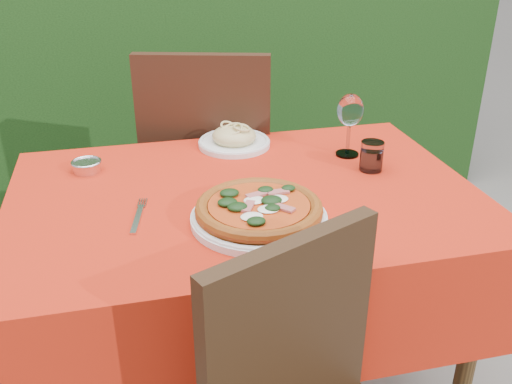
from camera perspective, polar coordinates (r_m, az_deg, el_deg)
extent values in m
cube|color=black|center=(2.99, -7.74, 13.80)|extent=(3.20, 0.55, 1.60)
cube|color=#493217|center=(1.56, -1.14, -0.87)|extent=(1.20, 0.80, 0.04)
cylinder|color=#493217|center=(1.70, 20.42, -15.20)|extent=(0.05, 0.05, 0.70)
cylinder|color=#493217|center=(2.03, -18.42, -7.51)|extent=(0.05, 0.05, 0.70)
cylinder|color=#493217|center=(2.18, 11.01, -4.06)|extent=(0.05, 0.05, 0.70)
cube|color=red|center=(1.63, -1.10, -5.02)|extent=(1.26, 0.86, 0.32)
cube|color=black|center=(1.16, 3.41, -14.43)|extent=(0.39, 0.20, 0.45)
cube|color=black|center=(2.28, -4.37, 1.79)|extent=(0.57, 0.57, 0.04)
cube|color=black|center=(1.98, -5.27, 6.50)|extent=(0.45, 0.17, 0.50)
cylinder|color=black|center=(2.55, 0.69, -1.70)|extent=(0.04, 0.04, 0.47)
cylinder|color=black|center=(2.59, -8.04, -1.53)|extent=(0.04, 0.04, 0.47)
cylinder|color=black|center=(2.21, 0.41, -6.47)|extent=(0.04, 0.04, 0.47)
cylinder|color=black|center=(2.26, -9.67, -6.17)|extent=(0.04, 0.04, 0.47)
cylinder|color=white|center=(1.39, 0.30, -2.67)|extent=(0.33, 0.33, 0.02)
cylinder|color=#AA5717|center=(1.38, 0.30, -1.94)|extent=(0.34, 0.34, 0.02)
cylinder|color=#A0190A|center=(1.38, 0.30, -1.38)|extent=(0.28, 0.28, 0.01)
cylinder|color=silver|center=(1.86, -2.19, 4.88)|extent=(0.23, 0.23, 0.02)
ellipsoid|color=#D2BD83|center=(1.85, -2.20, 5.63)|extent=(0.19, 0.19, 0.06)
cylinder|color=silver|center=(1.69, 11.48, 3.54)|extent=(0.07, 0.07, 0.09)
cylinder|color=#8EAFC1|center=(1.70, 11.44, 3.13)|extent=(0.06, 0.06, 0.06)
cylinder|color=silver|center=(1.81, 9.09, 3.78)|extent=(0.07, 0.07, 0.01)
cylinder|color=silver|center=(1.79, 9.21, 5.37)|extent=(0.01, 0.01, 0.10)
ellipsoid|color=silver|center=(1.76, 9.41, 8.09)|extent=(0.08, 0.08, 0.10)
cube|color=silver|center=(1.43, -11.78, -2.66)|extent=(0.06, 0.20, 0.01)
cylinder|color=silver|center=(1.73, -16.56, 2.44)|extent=(0.08, 0.08, 0.03)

